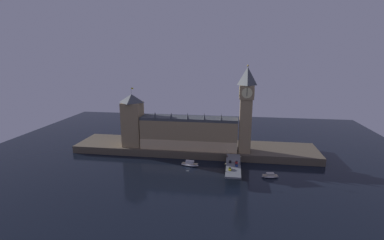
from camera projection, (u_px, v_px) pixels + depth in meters
The scene contains 17 objects.
ground_plane at pixel (188, 168), 222.46m from camera, with size 400.00×400.00×0.00m, color black.
embankment at pixel (194, 148), 259.29m from camera, with size 220.00×42.00×6.50m.
parliament_hall at pixel (189, 133), 246.82m from camera, with size 85.22×18.59×33.97m.
clock_tower at pixel (246, 107), 231.04m from camera, with size 12.14×12.25×73.93m.
victoria_tower at pixel (133, 120), 252.24m from camera, with size 16.93×16.93×53.56m.
bridge at pixel (233, 167), 211.28m from camera, with size 11.01×46.00×6.93m.
car_northbound_lead at pixel (230, 162), 214.79m from camera, with size 1.90×4.12×1.42m.
car_northbound_trail at pixel (230, 169), 200.86m from camera, with size 1.96×4.53×1.56m.
car_southbound_lead at pixel (237, 165), 208.14m from camera, with size 2.03×3.96×1.35m.
car_southbound_trail at pixel (236, 162), 213.23m from camera, with size 1.92×4.42×1.57m.
pedestrian_mid_walk at pixel (240, 163), 212.16m from camera, with size 0.38×0.38×1.68m.
pedestrian_far_rail at pixel (227, 156), 225.55m from camera, with size 0.38×0.38×1.73m.
street_lamp_near at pixel (226, 166), 196.53m from camera, with size 1.34×0.60×6.51m.
street_lamp_mid at pixel (240, 159), 209.12m from camera, with size 1.34×0.60×7.04m.
street_lamp_far at pixel (227, 153), 224.89m from camera, with size 1.34×0.60×6.41m.
boat_upstream at pixel (190, 164), 225.30m from camera, with size 14.99×6.24×4.67m.
boat_downstream at pixel (270, 176), 204.31m from camera, with size 12.63×5.92×3.52m.
Camera 1 is at (34.31, -205.16, 87.71)m, focal length 26.00 mm.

